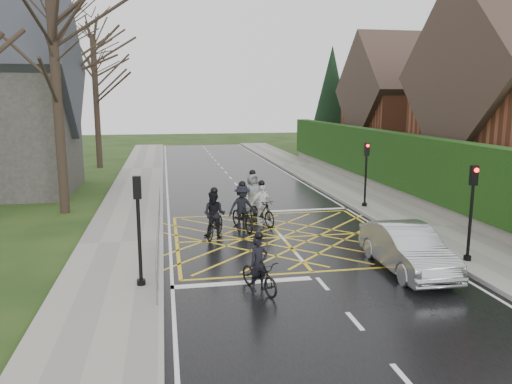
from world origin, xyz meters
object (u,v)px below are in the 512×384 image
object	(u,v)px
cyclist_rear	(259,272)
cyclist_front	(262,209)
cyclist_mid	(242,212)
cyclist_lead	(253,199)
cyclist_back	(215,219)
car	(407,248)

from	to	relation	value
cyclist_rear	cyclist_front	world-z (taller)	cyclist_front
cyclist_mid	cyclist_lead	bearing A→B (deg)	57.52
cyclist_rear	cyclist_lead	bearing A→B (deg)	59.17
cyclist_rear	cyclist_lead	size ratio (longest dim) A/B	0.82
cyclist_mid	cyclist_front	world-z (taller)	cyclist_mid
cyclist_back	cyclist_front	size ratio (longest dim) A/B	1.02
cyclist_mid	cyclist_back	bearing A→B (deg)	-153.96
cyclist_front	car	xyz separation A→B (m)	(3.31, -6.38, 0.00)
car	cyclist_front	bearing A→B (deg)	118.57
cyclist_rear	car	bearing A→B (deg)	-12.28
cyclist_rear	cyclist_back	distance (m)	5.65
cyclist_back	cyclist_front	world-z (taller)	cyclist_back
cyclist_back	cyclist_lead	bearing A→B (deg)	83.26
cyclist_back	car	distance (m)	7.26
cyclist_front	cyclist_mid	bearing A→B (deg)	-170.02
cyclist_mid	cyclist_lead	world-z (taller)	cyclist_lead
cyclist_mid	cyclist_lead	distance (m)	2.86
cyclist_rear	car	size ratio (longest dim) A/B	0.42
cyclist_lead	car	distance (m)	9.17
cyclist_front	car	distance (m)	7.19
cyclist_back	cyclist_lead	world-z (taller)	cyclist_lead
cyclist_rear	cyclist_lead	distance (m)	9.48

